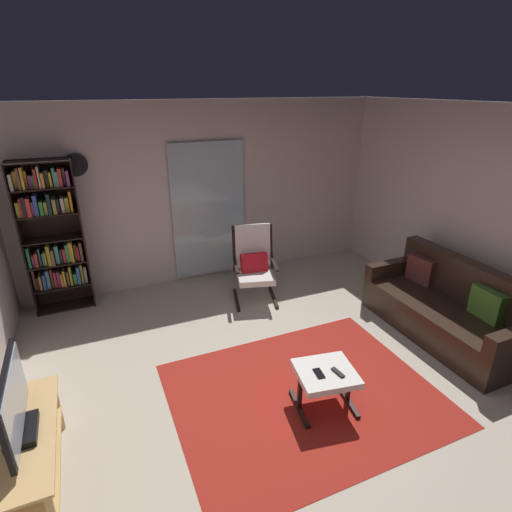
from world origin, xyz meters
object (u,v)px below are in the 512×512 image
object	(u,v)px
ottoman	(326,377)
cell_phone	(319,373)
tv_stand	(28,452)
wall_clock	(76,165)
bookshelf_near_tv	(52,233)
leather_sofa	(447,310)
television	(15,406)
tv_remote	(338,372)
lounge_armchair	(254,262)

from	to	relation	value
ottoman	cell_phone	size ratio (longest dim) A/B	4.23
tv_stand	cell_phone	xyz separation A→B (m)	(2.32, -0.14, 0.06)
cell_phone	wall_clock	size ratio (longest dim) A/B	0.48
bookshelf_near_tv	leather_sofa	distance (m)	4.93
television	bookshelf_near_tv	xyz separation A→B (m)	(0.20, 2.85, 0.28)
tv_remote	wall_clock	bearing A→B (deg)	113.26
leather_sofa	cell_phone	distance (m)	2.12
lounge_armchair	tv_remote	size ratio (longest dim) A/B	7.10
leather_sofa	cell_phone	bearing A→B (deg)	-166.76
tv_remote	tv_stand	bearing A→B (deg)	168.15
leather_sofa	wall_clock	distance (m)	4.86
wall_clock	bookshelf_near_tv	bearing A→B (deg)	-160.20
ottoman	tv_stand	bearing A→B (deg)	176.93
lounge_armchair	tv_remote	bearing A→B (deg)	-94.08
leather_sofa	bookshelf_near_tv	bearing A→B (deg)	149.18
cell_phone	tv_remote	bearing A→B (deg)	-12.57
bookshelf_near_tv	tv_remote	bearing A→B (deg)	-53.13
bookshelf_near_tv	leather_sofa	xyz separation A→B (m)	(4.19, -2.50, -0.74)
tv_stand	tv_remote	world-z (taller)	tv_stand
tv_remote	television	bearing A→B (deg)	168.22
tv_stand	television	bearing A→B (deg)	-57.51
lounge_armchair	tv_remote	world-z (taller)	lounge_armchair
leather_sofa	ottoman	world-z (taller)	leather_sofa
tv_stand	ottoman	distance (m)	2.41
bookshelf_near_tv	tv_remote	distance (m)	3.86
tv_remote	lounge_armchair	bearing A→B (deg)	78.71
tv_stand	wall_clock	distance (m)	3.40
bookshelf_near_tv	lounge_armchair	xyz separation A→B (m)	(2.45, -0.75, -0.52)
bookshelf_near_tv	leather_sofa	size ratio (longest dim) A/B	1.02
leather_sofa	lounge_armchair	world-z (taller)	lounge_armchair
ottoman	television	bearing A→B (deg)	177.01
bookshelf_near_tv	leather_sofa	world-z (taller)	bookshelf_near_tv
leather_sofa	tv_remote	bearing A→B (deg)	-164.02
bookshelf_near_tv	lounge_armchair	distance (m)	2.61
leather_sofa	wall_clock	bearing A→B (deg)	145.04
lounge_armchair	tv_remote	distance (m)	2.30
tv_stand	television	xyz separation A→B (m)	(0.00, -0.00, 0.43)
wall_clock	leather_sofa	bearing A→B (deg)	-34.96
television	lounge_armchair	distance (m)	3.38
bookshelf_near_tv	wall_clock	bearing A→B (deg)	19.80
television	bookshelf_near_tv	distance (m)	2.87
television	ottoman	size ratio (longest dim) A/B	1.38
television	tv_remote	bearing A→B (deg)	-4.56
tv_stand	tv_remote	distance (m)	2.49
television	bookshelf_near_tv	world-z (taller)	bookshelf_near_tv
leather_sofa	tv_remote	distance (m)	1.98
television	wall_clock	xyz separation A→B (m)	(0.60, 2.99, 1.07)
leather_sofa	lounge_armchair	size ratio (longest dim) A/B	1.89
lounge_armchair	wall_clock	size ratio (longest dim) A/B	3.53
bookshelf_near_tv	lounge_armchair	size ratio (longest dim) A/B	1.92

